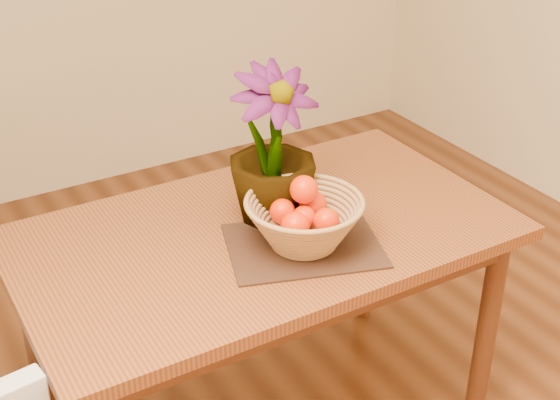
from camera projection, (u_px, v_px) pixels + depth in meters
table at (264, 255)px, 2.26m from camera, size 1.40×0.80×0.75m
placemat at (304, 246)px, 2.13m from camera, size 0.49×0.42×0.01m
wicker_basket at (304, 224)px, 2.10m from camera, size 0.32×0.32×0.13m
orange_pile at (304, 211)px, 2.09m from camera, size 0.18×0.17×0.14m
potted_plant at (272, 147)px, 2.16m from camera, size 0.27×0.27×0.45m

